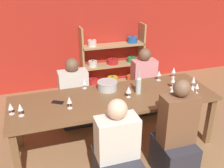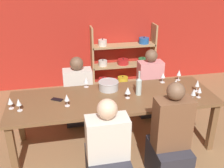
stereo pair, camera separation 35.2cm
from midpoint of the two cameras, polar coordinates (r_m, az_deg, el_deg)
name	(u,v)px [view 1 (the left image)]	position (r m, az deg, el deg)	size (l,w,h in m)	color
wall_back_red	(79,22)	(5.37, -9.04, 13.24)	(8.80, 0.06, 2.70)	red
shelf_unit	(113,62)	(5.54, -1.63, 4.68)	(1.34, 0.30, 1.28)	tan
dining_table	(114,102)	(3.54, -2.36, -4.07)	(2.75, 0.92, 0.76)	brown
mixing_bowl	(107,85)	(3.69, -3.73, -0.35)	(0.29, 0.29, 0.12)	#B7BABC
wine_bottle_green	(138,84)	(3.55, 2.98, -0.17)	(0.08, 0.08, 0.34)	#B2C6C1
wine_glass_empty_a	(197,86)	(3.70, 15.46, -0.51)	(0.06, 0.06, 0.15)	white
wine_glass_red_a	(10,107)	(3.36, -24.11, -4.61)	(0.07, 0.07, 0.15)	white
wine_glass_red_b	(194,80)	(3.86, 14.88, 0.81)	(0.07, 0.07, 0.17)	white
wine_glass_red_c	(69,100)	(3.26, -12.37, -3.55)	(0.07, 0.07, 0.16)	white
wine_glass_red_d	(192,89)	(3.58, 14.42, -1.06)	(0.07, 0.07, 0.17)	white
wine_glass_white_a	(129,90)	(3.45, 0.73, -1.35)	(0.08, 0.08, 0.16)	white
wine_glass_white_b	(174,70)	(4.15, 10.94, 2.86)	(0.07, 0.07, 0.16)	white
wine_glass_white_c	(172,91)	(3.49, 10.14, -1.50)	(0.07, 0.07, 0.15)	white
wine_glass_white_d	(159,74)	(4.00, 7.74, 2.21)	(0.07, 0.07, 0.16)	white
wine_glass_white_e	(20,107)	(3.27, -22.36, -4.83)	(0.07, 0.07, 0.16)	white
wine_glass_white_f	(84,82)	(3.75, -8.76, 0.47)	(0.07, 0.07, 0.15)	white
wine_glass_white_g	(173,80)	(3.78, 10.60, 0.84)	(0.07, 0.07, 0.17)	white
cell_phone	(58,102)	(3.47, -14.61, -3.95)	(0.16, 0.14, 0.01)	black
person_near_a	(175,143)	(3.20, 10.48, -12.57)	(0.41, 0.51, 1.28)	#2D2D38
person_far_a	(143,88)	(4.57, 4.60, -0.98)	(0.41, 0.51, 1.13)	#2D2D38
person_near_b	(117,159)	(3.01, -2.45, -16.12)	(0.45, 0.57, 1.16)	#2D2D38
person_far_b	(74,99)	(4.32, -10.55, -3.35)	(0.45, 0.57, 1.08)	#2D2D38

